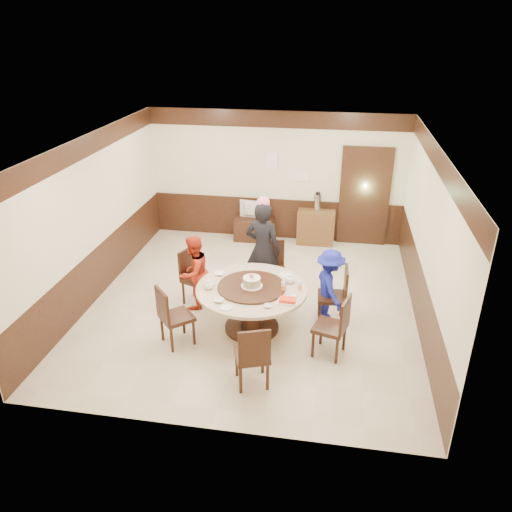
% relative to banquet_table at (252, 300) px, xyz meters
% --- Properties ---
extents(room, '(6.00, 6.04, 2.84)m').
position_rel_banquet_table_xyz_m(room, '(-0.11, 0.80, 0.55)').
color(room, beige).
rests_on(room, ground).
extents(banquet_table, '(1.72, 1.72, 0.78)m').
position_rel_banquet_table_xyz_m(banquet_table, '(0.00, 0.00, 0.00)').
color(banquet_table, black).
rests_on(banquet_table, ground).
extents(chair_0, '(0.47, 0.46, 0.97)m').
position_rel_banquet_table_xyz_m(chair_0, '(1.25, 0.44, -0.23)').
color(chair_0, black).
rests_on(chair_0, ground).
extents(chair_1, '(0.51, 0.52, 0.97)m').
position_rel_banquet_table_xyz_m(chair_1, '(0.17, 1.19, -0.23)').
color(chair_1, black).
rests_on(chair_1, ground).
extents(chair_2, '(0.58, 0.57, 0.97)m').
position_rel_banquet_table_xyz_m(chair_2, '(-1.09, 0.68, -0.23)').
color(chair_2, black).
rests_on(chair_2, ground).
extents(chair_3, '(0.62, 0.62, 0.97)m').
position_rel_banquet_table_xyz_m(chair_3, '(-1.06, -0.57, -0.23)').
color(chair_3, black).
rests_on(chair_3, ground).
extents(chair_4, '(0.56, 0.57, 0.97)m').
position_rel_banquet_table_xyz_m(chair_4, '(0.23, -1.31, -0.23)').
color(chair_4, black).
rests_on(chair_4, ground).
extents(chair_5, '(0.55, 0.55, 0.97)m').
position_rel_banquet_table_xyz_m(chair_5, '(1.25, -0.46, -0.23)').
color(chair_5, black).
rests_on(chair_5, ground).
extents(person_standing, '(0.72, 0.56, 1.75)m').
position_rel_banquet_table_xyz_m(person_standing, '(-0.00, 1.13, 0.34)').
color(person_standing, black).
rests_on(person_standing, ground).
extents(person_red, '(0.70, 0.77, 1.30)m').
position_rel_banquet_table_xyz_m(person_red, '(-1.08, 0.53, 0.12)').
color(person_red, '#B42B18').
rests_on(person_red, ground).
extents(person_blue, '(0.71, 0.91, 1.24)m').
position_rel_banquet_table_xyz_m(person_blue, '(1.18, 0.48, 0.09)').
color(person_blue, '#171D96').
rests_on(person_blue, ground).
extents(birthday_cake, '(0.33, 0.33, 0.22)m').
position_rel_banquet_table_xyz_m(birthday_cake, '(0.00, -0.01, 0.32)').
color(birthday_cake, white).
rests_on(birthday_cake, banquet_table).
extents(teapot_left, '(0.17, 0.15, 0.13)m').
position_rel_banquet_table_xyz_m(teapot_left, '(-0.64, -0.15, 0.28)').
color(teapot_left, white).
rests_on(teapot_left, banquet_table).
extents(teapot_right, '(0.17, 0.15, 0.13)m').
position_rel_banquet_table_xyz_m(teapot_right, '(0.56, 0.24, 0.28)').
color(teapot_right, white).
rests_on(teapot_right, banquet_table).
extents(bowl_0, '(0.16, 0.16, 0.04)m').
position_rel_banquet_table_xyz_m(bowl_0, '(-0.59, 0.33, 0.24)').
color(bowl_0, white).
rests_on(bowl_0, banquet_table).
extents(bowl_1, '(0.12, 0.12, 0.04)m').
position_rel_banquet_table_xyz_m(bowl_1, '(0.33, -0.53, 0.24)').
color(bowl_1, white).
rests_on(bowl_1, banquet_table).
extents(bowl_2, '(0.15, 0.15, 0.04)m').
position_rel_banquet_table_xyz_m(bowl_2, '(-0.40, -0.49, 0.23)').
color(bowl_2, white).
rests_on(bowl_2, banquet_table).
extents(bowl_3, '(0.12, 0.12, 0.04)m').
position_rel_banquet_table_xyz_m(bowl_3, '(0.66, -0.18, 0.24)').
color(bowl_3, white).
rests_on(bowl_3, banquet_table).
extents(saucer_near, '(0.18, 0.18, 0.01)m').
position_rel_banquet_table_xyz_m(saucer_near, '(-0.25, -0.65, 0.22)').
color(saucer_near, white).
rests_on(saucer_near, banquet_table).
extents(saucer_far, '(0.18, 0.18, 0.01)m').
position_rel_banquet_table_xyz_m(saucer_far, '(0.45, 0.50, 0.22)').
color(saucer_far, white).
rests_on(saucer_far, banquet_table).
extents(shrimp_platter, '(0.30, 0.20, 0.06)m').
position_rel_banquet_table_xyz_m(shrimp_platter, '(0.59, -0.35, 0.24)').
color(shrimp_platter, white).
rests_on(shrimp_platter, banquet_table).
extents(bottle_0, '(0.06, 0.06, 0.16)m').
position_rel_banquet_table_xyz_m(bottle_0, '(0.49, -0.04, 0.30)').
color(bottle_0, white).
rests_on(bottle_0, banquet_table).
extents(bottle_1, '(0.06, 0.06, 0.16)m').
position_rel_banquet_table_xyz_m(bottle_1, '(0.74, 0.01, 0.30)').
color(bottle_1, white).
rests_on(bottle_1, banquet_table).
extents(tv_stand, '(0.85, 0.45, 0.50)m').
position_rel_banquet_table_xyz_m(tv_stand, '(-0.57, 3.54, -0.28)').
color(tv_stand, black).
rests_on(tv_stand, ground).
extents(television, '(0.68, 0.17, 0.39)m').
position_rel_banquet_table_xyz_m(television, '(-0.57, 3.54, 0.16)').
color(television, gray).
rests_on(television, tv_stand).
extents(side_cabinet, '(0.80, 0.40, 0.75)m').
position_rel_banquet_table_xyz_m(side_cabinet, '(0.79, 3.57, -0.16)').
color(side_cabinet, brown).
rests_on(side_cabinet, ground).
extents(thermos, '(0.15, 0.15, 0.38)m').
position_rel_banquet_table_xyz_m(thermos, '(0.80, 3.57, 0.41)').
color(thermos, silver).
rests_on(thermos, side_cabinet).
extents(notice_left, '(0.25, 0.00, 0.35)m').
position_rel_banquet_table_xyz_m(notice_left, '(-0.22, 3.74, 1.22)').
color(notice_left, white).
rests_on(notice_left, room).
extents(notice_right, '(0.30, 0.00, 0.22)m').
position_rel_banquet_table_xyz_m(notice_right, '(0.43, 3.74, 0.92)').
color(notice_right, white).
rests_on(notice_right, room).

